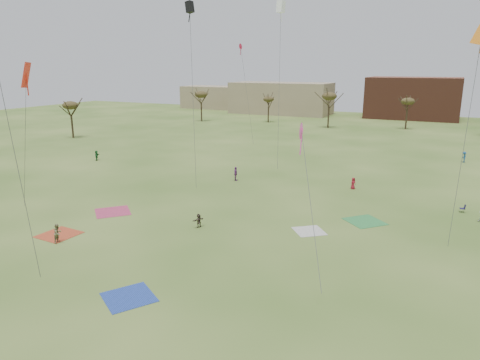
% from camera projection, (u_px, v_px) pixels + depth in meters
% --- Properties ---
extents(ground, '(260.00, 260.00, 0.00)m').
position_uv_depth(ground, '(163.00, 299.00, 29.75)').
color(ground, '#355A1C').
rests_on(ground, ground).
extents(spectator_fore_b, '(0.75, 0.91, 1.73)m').
position_uv_depth(spectator_fore_b, '(58.00, 233.00, 39.01)').
color(spectator_fore_b, olive).
rests_on(spectator_fore_b, ground).
extents(spectator_fore_c, '(0.87, 1.33, 1.38)m').
position_uv_depth(spectator_fore_c, '(199.00, 221.00, 42.71)').
color(spectator_fore_c, brown).
rests_on(spectator_fore_c, ground).
extents(spectator_mid_d, '(0.73, 1.21, 1.92)m').
position_uv_depth(spectator_mid_d, '(236.00, 174.00, 60.07)').
color(spectator_mid_d, '#823A8B').
rests_on(spectator_mid_d, ground).
extents(flyer_far_a, '(1.04, 1.58, 1.64)m').
position_uv_depth(flyer_far_a, '(97.00, 155.00, 73.05)').
color(flyer_far_a, '#216430').
rests_on(flyer_far_a, ground).
extents(flyer_far_b, '(0.84, 0.87, 1.51)m').
position_uv_depth(flyer_far_b, '(353.00, 183.00, 56.00)').
color(flyer_far_b, maroon).
rests_on(flyer_far_b, ground).
extents(flyer_far_c, '(0.90, 1.27, 1.78)m').
position_uv_depth(flyer_far_c, '(464.00, 157.00, 71.38)').
color(flyer_far_c, navy).
rests_on(flyer_far_c, ground).
extents(blanket_red, '(3.45, 3.45, 0.03)m').
position_uv_depth(blanket_red, '(59.00, 235.00, 40.97)').
color(blanket_red, '#BA4425').
rests_on(blanket_red, ground).
extents(blanket_blue, '(4.39, 4.39, 0.03)m').
position_uv_depth(blanket_blue, '(129.00, 297.00, 29.89)').
color(blanket_blue, '#2542A0').
rests_on(blanket_blue, ground).
extents(blanket_cream, '(3.78, 3.78, 0.03)m').
position_uv_depth(blanket_cream, '(309.00, 231.00, 41.84)').
color(blanket_cream, beige).
rests_on(blanket_cream, ground).
extents(blanket_plum, '(5.00, 5.00, 0.03)m').
position_uv_depth(blanket_plum, '(113.00, 212.00, 47.36)').
color(blanket_plum, '#B7385D').
rests_on(blanket_plum, ground).
extents(blanket_olive, '(4.77, 4.77, 0.03)m').
position_uv_depth(blanket_olive, '(365.00, 221.00, 44.45)').
color(blanket_olive, '#328C43').
rests_on(blanket_olive, ground).
extents(camp_chair_right, '(0.63, 0.59, 0.87)m').
position_uv_depth(camp_chair_right, '(462.00, 210.00, 47.19)').
color(camp_chair_right, '#1A163D').
rests_on(camp_chair_right, ground).
extents(kites_aloft, '(72.62, 57.14, 23.45)m').
position_uv_depth(kites_aloft, '(262.00, 28.00, 52.40)').
color(kites_aloft, yellow).
rests_on(kites_aloft, ground).
extents(tree_line, '(117.44, 49.32, 8.91)m').
position_uv_depth(tree_line, '(359.00, 104.00, 98.05)').
color(tree_line, '#3A2B1E').
rests_on(tree_line, ground).
extents(building_tan, '(32.00, 14.00, 10.00)m').
position_uv_depth(building_tan, '(281.00, 98.00, 143.39)').
color(building_tan, '#937F60').
rests_on(building_tan, ground).
extents(building_brick, '(26.00, 16.00, 12.00)m').
position_uv_depth(building_brick, '(413.00, 98.00, 130.62)').
color(building_brick, brown).
rests_on(building_brick, ground).
extents(building_tan_west, '(20.00, 12.00, 8.00)m').
position_uv_depth(building_tan_west, '(212.00, 97.00, 162.39)').
color(building_tan_west, '#937F60').
rests_on(building_tan_west, ground).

